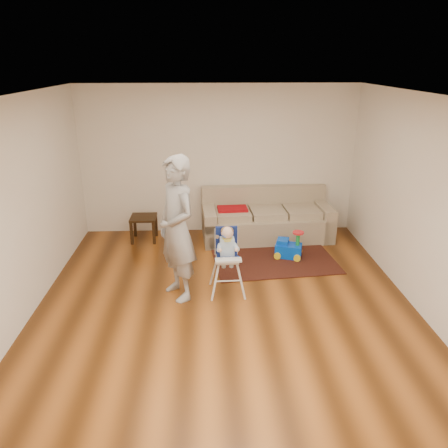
{
  "coord_description": "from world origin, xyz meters",
  "views": [
    {
      "loc": [
        -0.24,
        -5.09,
        3.08
      ],
      "look_at": [
        0.0,
        0.4,
        1.0
      ],
      "focal_mm": 35.0,
      "sensor_mm": 36.0,
      "label": 1
    }
  ],
  "objects_px": {
    "high_chair": "(227,261)",
    "ride_on_toy": "(289,244)",
    "toy_ball": "(237,260)",
    "adult": "(177,229)",
    "sofa": "(267,215)",
    "side_table": "(144,228)"
  },
  "relations": [
    {
      "from": "high_chair",
      "to": "ride_on_toy",
      "type": "bearing_deg",
      "value": 43.83
    },
    {
      "from": "sofa",
      "to": "ride_on_toy",
      "type": "bearing_deg",
      "value": -77.31
    },
    {
      "from": "ride_on_toy",
      "to": "side_table",
      "type": "bearing_deg",
      "value": 178.23
    },
    {
      "from": "sofa",
      "to": "toy_ball",
      "type": "distance_m",
      "value": 1.32
    },
    {
      "from": "sofa",
      "to": "high_chair",
      "type": "bearing_deg",
      "value": -116.12
    },
    {
      "from": "ride_on_toy",
      "to": "toy_ball",
      "type": "bearing_deg",
      "value": -147.59
    },
    {
      "from": "ride_on_toy",
      "to": "sofa",
      "type": "bearing_deg",
      "value": 123.7
    },
    {
      "from": "toy_ball",
      "to": "adult",
      "type": "relative_size",
      "value": 0.07
    },
    {
      "from": "sofa",
      "to": "side_table",
      "type": "height_order",
      "value": "sofa"
    },
    {
      "from": "sofa",
      "to": "adult",
      "type": "distance_m",
      "value": 2.57
    },
    {
      "from": "ride_on_toy",
      "to": "adult",
      "type": "relative_size",
      "value": 0.23
    },
    {
      "from": "toy_ball",
      "to": "high_chair",
      "type": "distance_m",
      "value": 0.97
    },
    {
      "from": "toy_ball",
      "to": "high_chair",
      "type": "height_order",
      "value": "high_chair"
    },
    {
      "from": "toy_ball",
      "to": "high_chair",
      "type": "bearing_deg",
      "value": -102.69
    },
    {
      "from": "toy_ball",
      "to": "adult",
      "type": "bearing_deg",
      "value": -132.96
    },
    {
      "from": "high_chair",
      "to": "sofa",
      "type": "bearing_deg",
      "value": 65.56
    },
    {
      "from": "adult",
      "to": "ride_on_toy",
      "type": "bearing_deg",
      "value": 92.47
    },
    {
      "from": "ride_on_toy",
      "to": "high_chair",
      "type": "xyz_separation_m",
      "value": [
        -1.07,
        -1.1,
        0.23
      ]
    },
    {
      "from": "sofa",
      "to": "ride_on_toy",
      "type": "xyz_separation_m",
      "value": [
        0.25,
        -0.87,
        -0.2
      ]
    },
    {
      "from": "side_table",
      "to": "high_chair",
      "type": "relative_size",
      "value": 0.45
    },
    {
      "from": "high_chair",
      "to": "adult",
      "type": "bearing_deg",
      "value": -176.59
    },
    {
      "from": "sofa",
      "to": "side_table",
      "type": "distance_m",
      "value": 2.23
    }
  ]
}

